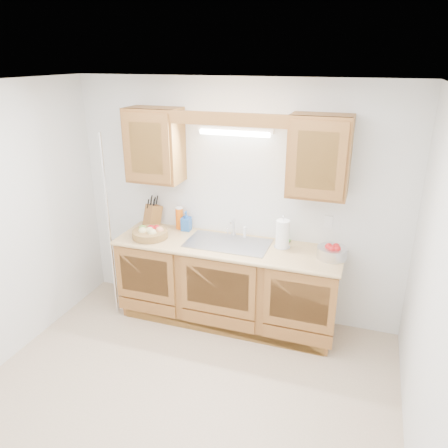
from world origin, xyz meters
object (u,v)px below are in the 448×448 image
at_px(paper_towel, 283,234).
at_px(apple_bowl, 332,252).
at_px(fruit_basket, 150,233).
at_px(knife_block, 153,216).

relative_size(paper_towel, apple_bowl, 1.19).
bearing_deg(apple_bowl, fruit_basket, -176.89).
bearing_deg(apple_bowl, knife_block, 174.65).
xyz_separation_m(knife_block, paper_towel, (1.47, -0.10, 0.01)).
bearing_deg(knife_block, apple_bowl, 19.09).
relative_size(fruit_basket, paper_towel, 1.14).
relative_size(knife_block, paper_towel, 1.07).
height_order(fruit_basket, paper_towel, paper_towel).
height_order(knife_block, apple_bowl, knife_block).
height_order(knife_block, paper_towel, knife_block).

